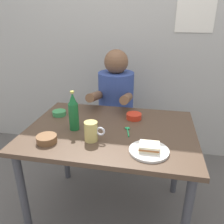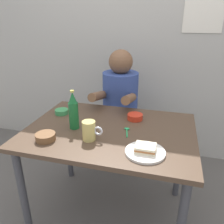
{
  "view_description": "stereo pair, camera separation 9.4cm",
  "coord_description": "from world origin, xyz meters",
  "px_view_note": "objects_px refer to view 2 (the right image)",
  "views": [
    {
      "loc": [
        0.27,
        -1.31,
        1.43
      ],
      "look_at": [
        0.0,
        0.05,
        0.84
      ],
      "focal_mm": 36.46,
      "sensor_mm": 36.0,
      "label": 1
    },
    {
      "loc": [
        0.36,
        -1.29,
        1.43
      ],
      "look_at": [
        0.0,
        0.05,
        0.84
      ],
      "focal_mm": 36.46,
      "sensor_mm": 36.0,
      "label": 2
    }
  ],
  "objects_px": {
    "beer_mug": "(89,131)",
    "sauce_bowl_chili": "(135,117)",
    "beer_bottle": "(73,112)",
    "dining_table": "(110,141)",
    "plate_orange": "(145,152)",
    "person_seated": "(120,95)",
    "stool": "(120,135)",
    "sandwich": "(145,148)"
  },
  "relations": [
    {
      "from": "beer_mug",
      "to": "sauce_bowl_chili",
      "type": "bearing_deg",
      "value": 59.11
    },
    {
      "from": "beer_bottle",
      "to": "sauce_bowl_chili",
      "type": "xyz_separation_m",
      "value": [
        0.37,
        0.24,
        -0.1
      ]
    },
    {
      "from": "dining_table",
      "to": "plate_orange",
      "type": "xyz_separation_m",
      "value": [
        0.26,
        -0.23,
        0.1
      ]
    },
    {
      "from": "person_seated",
      "to": "plate_orange",
      "type": "relative_size",
      "value": 3.27
    },
    {
      "from": "stool",
      "to": "dining_table",
      "type": "bearing_deg",
      "value": -82.9
    },
    {
      "from": "sandwich",
      "to": "beer_mug",
      "type": "bearing_deg",
      "value": 169.92
    },
    {
      "from": "stool",
      "to": "plate_orange",
      "type": "relative_size",
      "value": 2.05
    },
    {
      "from": "beer_mug",
      "to": "dining_table",
      "type": "bearing_deg",
      "value": 64.53
    },
    {
      "from": "dining_table",
      "to": "person_seated",
      "type": "height_order",
      "value": "person_seated"
    },
    {
      "from": "beer_mug",
      "to": "sauce_bowl_chili",
      "type": "relative_size",
      "value": 1.15
    },
    {
      "from": "person_seated",
      "to": "sauce_bowl_chili",
      "type": "distance_m",
      "value": 0.48
    },
    {
      "from": "stool",
      "to": "beer_bottle",
      "type": "height_order",
      "value": "beer_bottle"
    },
    {
      "from": "sandwich",
      "to": "beer_bottle",
      "type": "relative_size",
      "value": 0.42
    },
    {
      "from": "plate_orange",
      "to": "sauce_bowl_chili",
      "type": "height_order",
      "value": "sauce_bowl_chili"
    },
    {
      "from": "dining_table",
      "to": "beer_bottle",
      "type": "relative_size",
      "value": 4.2
    },
    {
      "from": "person_seated",
      "to": "beer_mug",
      "type": "relative_size",
      "value": 5.71
    },
    {
      "from": "dining_table",
      "to": "person_seated",
      "type": "relative_size",
      "value": 1.53
    },
    {
      "from": "stool",
      "to": "person_seated",
      "type": "bearing_deg",
      "value": -90.0
    },
    {
      "from": "dining_table",
      "to": "sauce_bowl_chili",
      "type": "bearing_deg",
      "value": 54.73
    },
    {
      "from": "dining_table",
      "to": "sauce_bowl_chili",
      "type": "height_order",
      "value": "sauce_bowl_chili"
    },
    {
      "from": "stool",
      "to": "person_seated",
      "type": "distance_m",
      "value": 0.42
    },
    {
      "from": "person_seated",
      "to": "sauce_bowl_chili",
      "type": "height_order",
      "value": "person_seated"
    },
    {
      "from": "beer_mug",
      "to": "beer_bottle",
      "type": "relative_size",
      "value": 0.48
    },
    {
      "from": "beer_bottle",
      "to": "sauce_bowl_chili",
      "type": "height_order",
      "value": "beer_bottle"
    },
    {
      "from": "stool",
      "to": "sauce_bowl_chili",
      "type": "xyz_separation_m",
      "value": [
        0.21,
        -0.44,
        0.41
      ]
    },
    {
      "from": "stool",
      "to": "beer_bottle",
      "type": "distance_m",
      "value": 0.86
    },
    {
      "from": "dining_table",
      "to": "person_seated",
      "type": "xyz_separation_m",
      "value": [
        -0.08,
        0.62,
        0.12
      ]
    },
    {
      "from": "dining_table",
      "to": "beer_mug",
      "type": "distance_m",
      "value": 0.24
    },
    {
      "from": "plate_orange",
      "to": "sauce_bowl_chili",
      "type": "bearing_deg",
      "value": 107.03
    },
    {
      "from": "stool",
      "to": "sandwich",
      "type": "bearing_deg",
      "value": -68.37
    },
    {
      "from": "sauce_bowl_chili",
      "to": "beer_mug",
      "type": "bearing_deg",
      "value": -120.89
    },
    {
      "from": "dining_table",
      "to": "beer_bottle",
      "type": "xyz_separation_m",
      "value": [
        -0.23,
        -0.05,
        0.21
      ]
    },
    {
      "from": "sandwich",
      "to": "beer_bottle",
      "type": "xyz_separation_m",
      "value": [
        -0.49,
        0.18,
        0.09
      ]
    },
    {
      "from": "person_seated",
      "to": "plate_orange",
      "type": "distance_m",
      "value": 0.92
    },
    {
      "from": "sauce_bowl_chili",
      "to": "stool",
      "type": "bearing_deg",
      "value": 115.77
    },
    {
      "from": "dining_table",
      "to": "beer_mug",
      "type": "bearing_deg",
      "value": -115.47
    },
    {
      "from": "plate_orange",
      "to": "sauce_bowl_chili",
      "type": "distance_m",
      "value": 0.44
    },
    {
      "from": "sandwich",
      "to": "person_seated",
      "type": "bearing_deg",
      "value": 111.89
    },
    {
      "from": "stool",
      "to": "beer_mug",
      "type": "bearing_deg",
      "value": -90.15
    },
    {
      "from": "stool",
      "to": "beer_bottle",
      "type": "bearing_deg",
      "value": -102.7
    },
    {
      "from": "dining_table",
      "to": "person_seated",
      "type": "distance_m",
      "value": 0.63
    },
    {
      "from": "beer_bottle",
      "to": "person_seated",
      "type": "bearing_deg",
      "value": 77.09
    }
  ]
}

